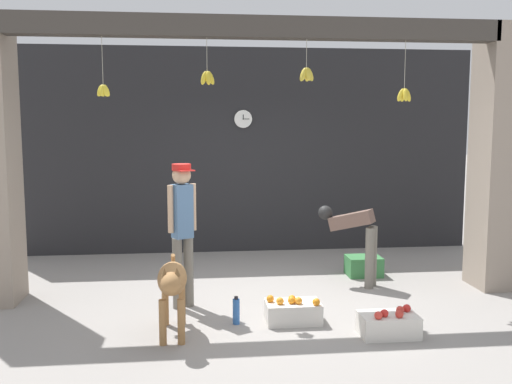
{
  "coord_description": "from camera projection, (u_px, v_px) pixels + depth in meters",
  "views": [
    {
      "loc": [
        -0.74,
        -6.43,
        2.06
      ],
      "look_at": [
        0.0,
        0.4,
        1.24
      ],
      "focal_mm": 40.0,
      "sensor_mm": 36.0,
      "label": 1
    }
  ],
  "objects": [
    {
      "name": "dog",
      "position": [
        172.0,
        282.0,
        5.51
      ],
      "size": [
        0.29,
        1.03,
        0.77
      ],
      "rotation": [
        0.0,
        0.0,
        -1.56
      ],
      "color": "#9E7042",
      "rests_on": "ground_plane"
    },
    {
      "name": "ground_plane",
      "position": [
        260.0,
        301.0,
        6.67
      ],
      "size": [
        60.0,
        60.0,
        0.0
      ],
      "primitive_type": "plane",
      "color": "gray"
    },
    {
      "name": "storefront_awning",
      "position": [
        258.0,
        29.0,
        6.42
      ],
      "size": [
        5.65,
        0.25,
        0.95
      ],
      "color": "#3D3833"
    },
    {
      "name": "shop_pillar_right",
      "position": [
        505.0,
        159.0,
        7.11
      ],
      "size": [
        0.7,
        0.6,
        3.26
      ],
      "primitive_type": "cube",
      "color": "gray",
      "rests_on": "ground_plane"
    },
    {
      "name": "fruit_crate_apples",
      "position": [
        389.0,
        324.0,
        5.56
      ],
      "size": [
        0.56,
        0.36,
        0.29
      ],
      "color": "silver",
      "rests_on": "ground_plane"
    },
    {
      "name": "water_bottle",
      "position": [
        236.0,
        311.0,
        5.89
      ],
      "size": [
        0.07,
        0.07,
        0.29
      ],
      "color": "#2D60AD",
      "rests_on": "ground_plane"
    },
    {
      "name": "fruit_crate_oranges",
      "position": [
        293.0,
        311.0,
        5.94
      ],
      "size": [
        0.57,
        0.35,
        0.29
      ],
      "color": "silver",
      "rests_on": "ground_plane"
    },
    {
      "name": "shop_back_wall",
      "position": [
        241.0,
        151.0,
        9.15
      ],
      "size": [
        7.55,
        0.12,
        3.26
      ],
      "primitive_type": "cube",
      "color": "#232326",
      "rests_on": "ground_plane"
    },
    {
      "name": "worker_stooping",
      "position": [
        356.0,
        234.0,
        7.26
      ],
      "size": [
        0.71,
        0.55,
        1.01
      ],
      "rotation": [
        0.0,
        0.0,
        0.99
      ],
      "color": "#6B665B",
      "rests_on": "ground_plane"
    },
    {
      "name": "wall_clock",
      "position": [
        243.0,
        119.0,
        9.02
      ],
      "size": [
        0.3,
        0.03,
        0.3
      ],
      "color": "black"
    },
    {
      "name": "produce_box_green",
      "position": [
        364.0,
        266.0,
        7.78
      ],
      "size": [
        0.46,
        0.37,
        0.26
      ],
      "primitive_type": "cube",
      "color": "#387A42",
      "rests_on": "ground_plane"
    },
    {
      "name": "shopkeeper",
      "position": [
        182.0,
        224.0,
        6.34
      ],
      "size": [
        0.31,
        0.3,
        1.62
      ],
      "rotation": [
        0.0,
        0.0,
        3.63
      ],
      "color": "#6B665B",
      "rests_on": "ground_plane"
    }
  ]
}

